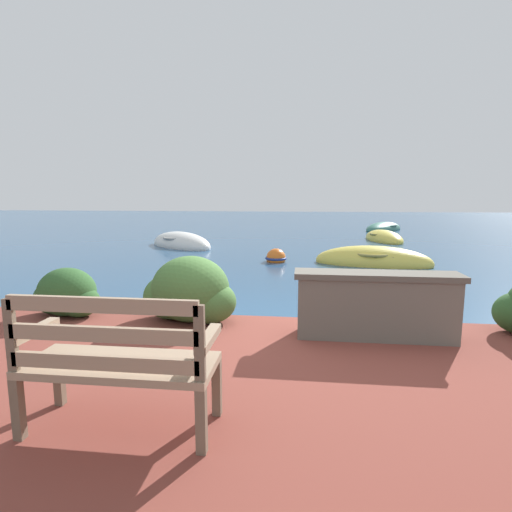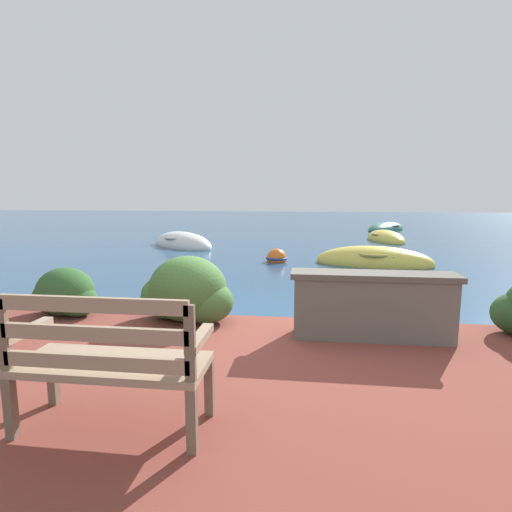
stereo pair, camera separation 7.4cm
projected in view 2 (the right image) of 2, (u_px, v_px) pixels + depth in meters
The scene contains 11 objects.
ground_plane at pixel (279, 334), 5.04m from camera, with size 80.00×80.00×0.00m.
park_bench at pixel (109, 359), 2.51m from camera, with size 1.23×0.48×0.93m.
stone_wall at pixel (372, 305), 4.21m from camera, with size 1.72×0.39×0.71m.
hedge_clump_far_left at pixel (65, 294), 5.06m from camera, with size 0.90×0.65×0.61m.
hedge_clump_left at pixel (187, 293), 4.81m from camera, with size 1.17×0.84×0.79m.
hedge_clump_centre at pixel (357, 310), 4.44m from camera, with size 0.83×0.60×0.57m.
rowboat_nearest at pixel (374, 262), 10.09m from camera, with size 3.06×1.66×0.83m.
rowboat_mid at pixel (182, 244), 13.71m from camera, with size 3.05×2.82×0.89m.
rowboat_far at pixel (386, 239), 15.45m from camera, with size 1.54×2.86×0.73m.
rowboat_outer at pixel (386, 229), 20.18m from camera, with size 2.73×3.20×0.73m.
mooring_buoy at pixel (277, 258), 10.54m from camera, with size 0.57×0.57×0.52m.
Camera 2 is at (0.32, -4.83, 1.72)m, focal length 28.00 mm.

